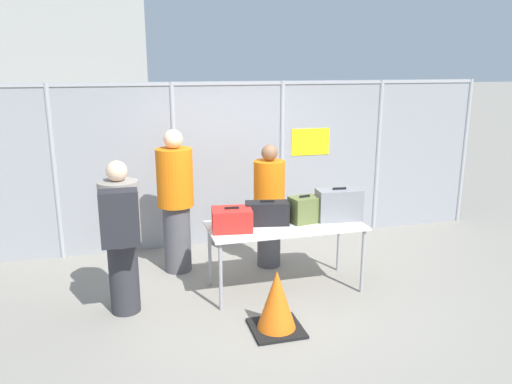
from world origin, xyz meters
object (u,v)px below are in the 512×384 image
at_px(suitcase_olive, 304,210).
at_px(security_worker_far, 176,200).
at_px(suitcase_red, 232,219).
at_px(suitcase_black, 267,213).
at_px(traffic_cone, 277,302).
at_px(inspection_table, 285,230).
at_px(traveler_hooded, 121,233).
at_px(security_worker_near, 269,205).
at_px(utility_trailer, 259,178).
at_px(suitcase_grey, 339,205).

xyz_separation_m(suitcase_olive, security_worker_far, (-1.40, 0.85, -0.00)).
distance_m(suitcase_red, suitcase_black, 0.45).
distance_m(suitcase_black, suitcase_olive, 0.45).
height_order(suitcase_red, traffic_cone, suitcase_red).
relative_size(security_worker_far, traffic_cone, 2.86).
relative_size(suitcase_red, security_worker_far, 0.26).
relative_size(suitcase_red, suitcase_olive, 1.31).
xyz_separation_m(suitcase_red, suitcase_black, (0.44, 0.09, 0.01)).
bearing_deg(suitcase_red, security_worker_far, 119.54).
distance_m(inspection_table, traveler_hooded, 1.84).
relative_size(suitcase_black, traffic_cone, 0.82).
xyz_separation_m(security_worker_near, utility_trailer, (0.77, 3.23, -0.41)).
bearing_deg(suitcase_black, traffic_cone, -100.72).
xyz_separation_m(suitcase_red, traffic_cone, (0.26, -0.86, -0.62)).
height_order(security_worker_far, traffic_cone, security_worker_far).
relative_size(utility_trailer, traffic_cone, 5.25).
xyz_separation_m(inspection_table, suitcase_olive, (0.24, 0.04, 0.21)).
relative_size(inspection_table, security_worker_near, 1.11).
bearing_deg(security_worker_far, traffic_cone, 135.91).
bearing_deg(security_worker_near, traveler_hooded, 41.66).
height_order(suitcase_grey, traffic_cone, suitcase_grey).
bearing_deg(security_worker_near, inspection_table, 104.86).
bearing_deg(suitcase_black, utility_trailer, 75.70).
distance_m(inspection_table, suitcase_olive, 0.33).
relative_size(traveler_hooded, utility_trailer, 0.49).
xyz_separation_m(suitcase_black, suitcase_olive, (0.44, -0.02, 0.02)).
distance_m(suitcase_red, suitcase_olive, 0.88).
bearing_deg(traveler_hooded, utility_trailer, 40.33).
distance_m(inspection_table, suitcase_grey, 0.71).
xyz_separation_m(inspection_table, traffic_cone, (-0.38, -0.89, -0.44)).
relative_size(suitcase_black, suitcase_grey, 0.97).
bearing_deg(traffic_cone, traveler_hooded, 152.60).
height_order(suitcase_grey, traveler_hooded, traveler_hooded).
bearing_deg(security_worker_far, suitcase_red, 141.91).
xyz_separation_m(security_worker_near, security_worker_far, (-1.18, 0.16, 0.11)).
bearing_deg(security_worker_near, suitcase_olive, 124.46).
height_order(inspection_table, traveler_hooded, traveler_hooded).
distance_m(suitcase_red, utility_trailer, 4.27).
bearing_deg(suitcase_olive, traveler_hooded, -175.09).
height_order(suitcase_grey, security_worker_near, security_worker_near).
bearing_deg(utility_trailer, security_worker_far, -122.34).
height_order(utility_trailer, traffic_cone, utility_trailer).
bearing_deg(inspection_table, security_worker_far, 142.39).
bearing_deg(traveler_hooded, traffic_cone, -44.45).
height_order(suitcase_red, security_worker_near, security_worker_near).
bearing_deg(traffic_cone, suitcase_grey, 40.82).
xyz_separation_m(suitcase_olive, suitcase_grey, (0.42, -0.03, 0.04)).
relative_size(suitcase_red, traveler_hooded, 0.29).
height_order(suitcase_black, security_worker_near, security_worker_near).
bearing_deg(security_worker_far, suitcase_grey, 176.78).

